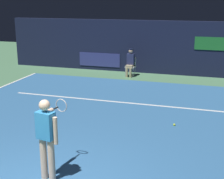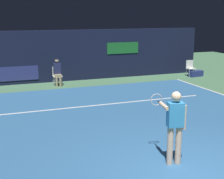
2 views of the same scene
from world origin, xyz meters
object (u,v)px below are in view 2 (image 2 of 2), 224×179
(tennis_ball, at_px, (171,111))
(tennis_player, at_px, (175,123))
(line_judge_on_chair, at_px, (57,72))
(courtside_chair_near, at_px, (190,67))
(equipment_bag, at_px, (196,74))

(tennis_ball, bearing_deg, tennis_player, -119.83)
(line_judge_on_chair, height_order, tennis_ball, line_judge_on_chair)
(courtside_chair_near, relative_size, equipment_bag, 1.05)
(line_judge_on_chair, height_order, courtside_chair_near, line_judge_on_chair)
(courtside_chair_near, bearing_deg, tennis_player, -125.47)
(line_judge_on_chair, distance_m, courtside_chair_near, 7.43)
(line_judge_on_chair, bearing_deg, tennis_player, -85.94)
(tennis_player, height_order, tennis_ball, tennis_player)
(equipment_bag, bearing_deg, tennis_player, -136.10)
(tennis_player, xyz_separation_m, tennis_ball, (2.13, 3.72, -0.94))
(tennis_ball, height_order, equipment_bag, equipment_bag)
(tennis_player, bearing_deg, courtside_chair_near, 54.53)
(courtside_chair_near, relative_size, tennis_ball, 12.94)
(tennis_player, distance_m, equipment_bag, 11.61)
(line_judge_on_chair, bearing_deg, equipment_bag, -2.64)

